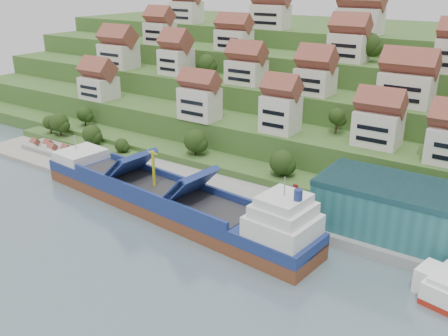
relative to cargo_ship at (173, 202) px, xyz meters
The scene contains 9 objects.
ground 6.77m from the cargo_ship, 12.00° to the right, with size 300.00×300.00×0.00m, color slate.
quay 29.37m from the cargo_ship, 27.99° to the left, with size 180.00×14.00×2.20m, color gray.
pebble_beach 53.29m from the cargo_ship, 168.35° to the left, with size 45.00×20.00×1.00m, color gray.
hillside 102.75m from the cargo_ship, 86.71° to the left, with size 260.00×128.00×31.00m.
hillside_village 63.46m from the cargo_ship, 81.98° to the left, with size 157.22×62.72×29.34m.
hillside_trees 45.43m from the cargo_ship, 92.56° to the left, with size 141.28×62.14×30.45m.
flagpole 25.81m from the cargo_ship, 20.04° to the left, with size 1.28×0.16×8.00m.
beach_huts 54.96m from the cargo_ship, behind, with size 14.40×3.70×2.20m.
cargo_ship is the anchor object (origin of this frame).
Camera 1 is at (58.40, -72.89, 49.07)m, focal length 40.00 mm.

